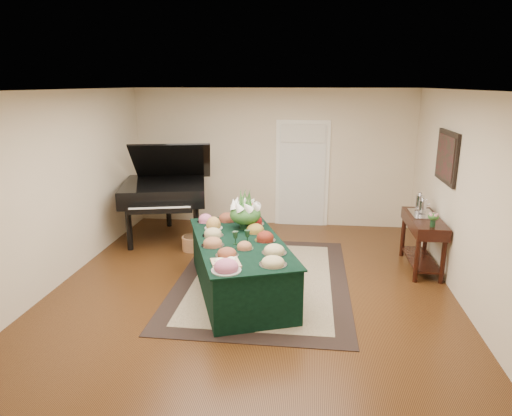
# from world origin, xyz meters

# --- Properties ---
(ground) EXTENTS (6.00, 6.00, 0.00)m
(ground) POSITION_xyz_m (0.00, 0.00, 0.00)
(ground) COLOR black
(ground) RESTS_ON ground
(area_rug) EXTENTS (2.46, 3.44, 0.01)m
(area_rug) POSITION_xyz_m (0.11, 0.15, 0.01)
(area_rug) COLOR black
(area_rug) RESTS_ON ground
(kitchen_doorway) EXTENTS (1.05, 0.07, 2.10)m
(kitchen_doorway) POSITION_xyz_m (0.60, 2.97, 1.02)
(kitchen_doorway) COLOR white
(kitchen_doorway) RESTS_ON ground
(buffet_table) EXTENTS (1.85, 2.60, 0.73)m
(buffet_table) POSITION_xyz_m (-0.16, -0.23, 0.37)
(buffet_table) COLOR black
(buffet_table) RESTS_ON ground
(food_platters) EXTENTS (1.46, 2.46, 0.13)m
(food_platters) POSITION_xyz_m (-0.18, -0.15, 0.78)
(food_platters) COLOR silver
(food_platters) RESTS_ON buffet_table
(cutting_board) EXTENTS (0.42, 0.42, 0.10)m
(cutting_board) POSITION_xyz_m (-0.20, -1.04, 0.77)
(cutting_board) COLOR tan
(cutting_board) RESTS_ON buffet_table
(green_goblets) EXTENTS (0.22, 0.15, 0.18)m
(green_goblets) POSITION_xyz_m (-0.12, -0.34, 0.82)
(green_goblets) COLOR black
(green_goblets) RESTS_ON buffet_table
(floral_centerpiece) EXTENTS (0.47, 0.47, 0.47)m
(floral_centerpiece) POSITION_xyz_m (-0.16, 0.30, 1.01)
(floral_centerpiece) COLOR black
(floral_centerpiece) RESTS_ON buffet_table
(grand_piano) EXTENTS (1.81, 2.02, 1.79)m
(grand_piano) POSITION_xyz_m (-1.86, 1.86, 0.90)
(grand_piano) COLOR black
(grand_piano) RESTS_ON ground
(wicker_basket) EXTENTS (0.38, 0.38, 0.24)m
(wicker_basket) POSITION_xyz_m (-1.21, 1.27, 0.12)
(wicker_basket) COLOR #A06A40
(wicker_basket) RESTS_ON ground
(mahogany_sideboard) EXTENTS (0.45, 1.24, 0.83)m
(mahogany_sideboard) POSITION_xyz_m (2.49, 0.88, 0.64)
(mahogany_sideboard) COLOR black
(mahogany_sideboard) RESTS_ON ground
(tea_service) EXTENTS (0.34, 0.58, 0.30)m
(tea_service) POSITION_xyz_m (2.50, 1.15, 0.94)
(tea_service) COLOR silver
(tea_service) RESTS_ON mahogany_sideboard
(pink_bouquet) EXTENTS (0.16, 0.16, 0.21)m
(pink_bouquet) POSITION_xyz_m (2.50, 0.41, 0.97)
(pink_bouquet) COLOR black
(pink_bouquet) RESTS_ON mahogany_sideboard
(wall_painting) EXTENTS (0.05, 0.95, 0.75)m
(wall_painting) POSITION_xyz_m (2.72, 0.88, 1.75)
(wall_painting) COLOR black
(wall_painting) RESTS_ON ground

